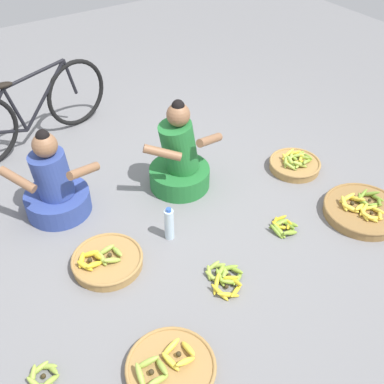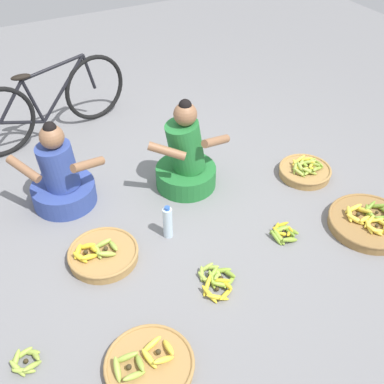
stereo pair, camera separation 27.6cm
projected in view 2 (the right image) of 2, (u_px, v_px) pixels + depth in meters
name	position (u px, v px, depth m)	size (l,w,h in m)	color
ground_plane	(181.00, 211.00, 3.83)	(10.00, 10.00, 0.00)	slate
vendor_woman_front	(186.00, 160.00, 3.94)	(0.72, 0.52, 0.83)	#237233
vendor_woman_behind	(61.00, 179.00, 3.77)	(0.71, 0.55, 0.77)	#334793
bicycle_leaning	(50.00, 103.00, 4.51)	(1.66, 0.49, 0.73)	black
banana_basket_front_center	(305.00, 171.00, 4.17)	(0.47, 0.47, 0.16)	#A87F47
banana_basket_near_bicycle	(369.00, 222.00, 3.66)	(0.64, 0.64, 0.16)	olive
banana_basket_front_right	(103.00, 254.00, 3.40)	(0.52, 0.52, 0.15)	#A87F47
banana_basket_back_left	(149.00, 365.00, 2.73)	(0.54, 0.54, 0.14)	#A87F47
loose_bananas_mid_left	(284.00, 233.00, 3.60)	(0.22, 0.24, 0.09)	olive
loose_bananas_back_center	(216.00, 280.00, 3.24)	(0.30, 0.35, 0.09)	#9EB747
loose_bananas_front_left	(26.00, 361.00, 2.76)	(0.20, 0.20, 0.09)	#9EB747
water_bottle	(168.00, 222.00, 3.53)	(0.07, 0.07, 0.29)	silver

